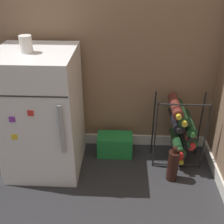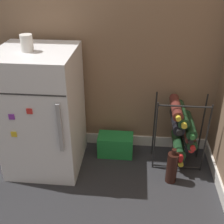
% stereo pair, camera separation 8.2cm
% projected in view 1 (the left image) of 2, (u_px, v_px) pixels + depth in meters
% --- Properties ---
extents(ground_plane, '(14.00, 14.00, 0.00)m').
position_uv_depth(ground_plane, '(98.00, 202.00, 1.84)').
color(ground_plane, '#28282B').
extents(mini_fridge, '(0.51, 0.53, 0.89)m').
position_uv_depth(mini_fridge, '(42.00, 113.00, 1.96)').
color(mini_fridge, white).
rests_on(mini_fridge, ground_plane).
extents(wine_rack, '(0.37, 0.33, 0.56)m').
position_uv_depth(wine_rack, '(182.00, 130.00, 2.07)').
color(wine_rack, black).
rests_on(wine_rack, ground_plane).
extents(soda_box, '(0.28, 0.15, 0.18)m').
position_uv_depth(soda_box, '(115.00, 145.00, 2.24)').
color(soda_box, '#1E7F38').
rests_on(soda_box, ground_plane).
extents(fridge_top_cup, '(0.08, 0.08, 0.10)m').
position_uv_depth(fridge_top_cup, '(26.00, 44.00, 1.69)').
color(fridge_top_cup, silver).
rests_on(fridge_top_cup, mini_fridge).
extents(loose_bottle_floor, '(0.08, 0.08, 0.28)m').
position_uv_depth(loose_bottle_floor, '(173.00, 165.00, 1.97)').
color(loose_bottle_floor, black).
rests_on(loose_bottle_floor, ground_plane).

